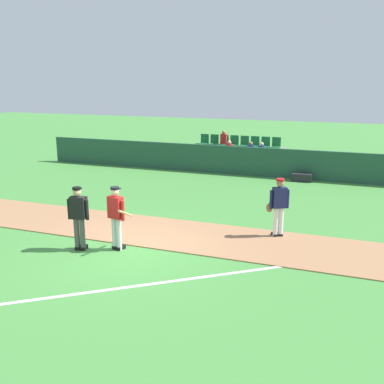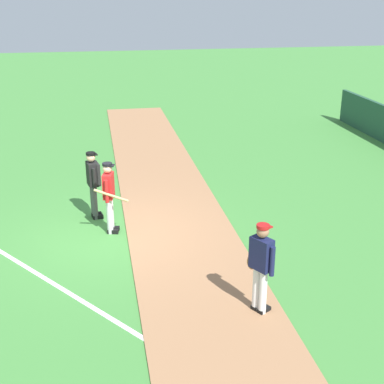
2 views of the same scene
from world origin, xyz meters
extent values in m
plane|color=#42843A|center=(0.00, 0.00, 0.00)|extent=(80.00, 80.00, 0.00)
cube|color=#9E704C|center=(0.00, 1.71, 0.01)|extent=(28.00, 2.60, 0.03)
cube|color=white|center=(3.00, -0.50, 0.01)|extent=(9.59, 7.37, 0.01)
cylinder|color=silver|center=(-0.24, 0.06, 0.45)|extent=(0.14, 0.14, 0.90)
cylinder|color=silver|center=(-0.08, 0.02, 0.45)|extent=(0.14, 0.14, 0.90)
cube|color=black|center=(-0.23, 0.11, 0.05)|extent=(0.17, 0.28, 0.10)
cube|color=black|center=(-0.07, 0.08, 0.05)|extent=(0.17, 0.28, 0.10)
cube|color=red|center=(-0.16, 0.04, 1.20)|extent=(0.44, 0.30, 0.60)
cylinder|color=red|center=(-0.41, 0.09, 1.15)|extent=(0.09, 0.09, 0.55)
cylinder|color=red|center=(0.08, -0.02, 1.15)|extent=(0.09, 0.09, 0.55)
sphere|color=beige|center=(-0.16, 0.04, 1.63)|extent=(0.22, 0.22, 0.22)
cylinder|color=black|center=(-0.16, 0.04, 1.73)|extent=(0.23, 0.23, 0.06)
cube|color=black|center=(-0.14, 0.14, 1.70)|extent=(0.20, 0.16, 0.02)
cylinder|color=tan|center=(0.10, 0.08, 1.05)|extent=(0.13, 0.80, 0.41)
cylinder|color=#4C4C4C|center=(-1.16, -0.35, 0.45)|extent=(0.14, 0.14, 0.90)
cylinder|color=#4C4C4C|center=(-1.01, -0.32, 0.45)|extent=(0.14, 0.14, 0.90)
cube|color=black|center=(-1.17, -0.29, 0.05)|extent=(0.17, 0.28, 0.10)
cube|color=black|center=(-1.02, -0.26, 0.05)|extent=(0.17, 0.28, 0.10)
cube|color=black|center=(-1.08, -0.34, 1.20)|extent=(0.44, 0.30, 0.60)
cylinder|color=black|center=(-1.33, -0.39, 1.15)|extent=(0.09, 0.09, 0.55)
cylinder|color=black|center=(-0.84, -0.28, 1.15)|extent=(0.09, 0.09, 0.55)
sphere|color=tan|center=(-1.08, -0.34, 1.63)|extent=(0.22, 0.22, 0.22)
cylinder|color=black|center=(-1.08, -0.34, 1.73)|extent=(0.23, 0.23, 0.06)
cube|color=black|center=(-1.10, -0.24, 1.70)|extent=(0.20, 0.15, 0.02)
cube|color=black|center=(-1.11, -0.21, 1.20)|extent=(0.45, 0.17, 0.56)
cylinder|color=white|center=(3.70, 2.51, 0.45)|extent=(0.14, 0.14, 0.90)
cylinder|color=white|center=(3.84, 2.59, 0.45)|extent=(0.14, 0.14, 0.90)
cube|color=black|center=(3.67, 2.56, 0.05)|extent=(0.23, 0.29, 0.10)
cube|color=black|center=(3.81, 2.64, 0.05)|extent=(0.23, 0.29, 0.10)
cube|color=#191E47|center=(3.77, 2.55, 1.20)|extent=(0.46, 0.39, 0.60)
cylinder|color=#191E47|center=(3.56, 2.43, 1.15)|extent=(0.09, 0.09, 0.55)
cylinder|color=#191E47|center=(3.99, 2.68, 1.15)|extent=(0.09, 0.09, 0.55)
sphere|color=#9E7051|center=(3.77, 2.55, 1.63)|extent=(0.22, 0.22, 0.22)
cylinder|color=#B21919|center=(3.77, 2.55, 1.73)|extent=(0.23, 0.23, 0.06)
cube|color=#B21919|center=(3.72, 2.64, 1.70)|extent=(0.22, 0.19, 0.02)
ellipsoid|color=brown|center=(3.51, 2.46, 0.90)|extent=(0.23, 0.20, 0.28)
camera|label=1|loc=(5.67, -9.84, 4.52)|focal=41.35mm
camera|label=2|loc=(11.63, -0.14, 5.54)|focal=49.37mm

